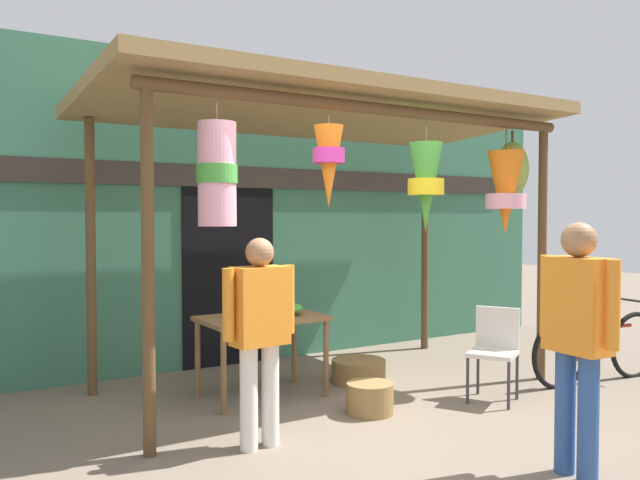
{
  "coord_description": "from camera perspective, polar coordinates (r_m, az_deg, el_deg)",
  "views": [
    {
      "loc": [
        -2.95,
        -4.13,
        1.68
      ],
      "look_at": [
        0.31,
        1.17,
        1.45
      ],
      "focal_mm": 35.96,
      "sensor_mm": 36.0,
      "label": 1
    }
  ],
  "objects": [
    {
      "name": "ground_plane",
      "position": [
        5.35,
        3.9,
        -16.19
      ],
      "size": [
        30.0,
        30.0,
        0.0
      ],
      "primitive_type": "plane",
      "color": "#756656"
    },
    {
      "name": "shop_facade",
      "position": [
        7.43,
        -8.17,
        2.35
      ],
      "size": [
        9.58,
        0.29,
        3.43
      ],
      "color": "#387056",
      "rests_on": "ground_plane"
    },
    {
      "name": "market_stall_canopy",
      "position": [
        6.22,
        2.46,
        9.59
      ],
      "size": [
        4.59,
        2.32,
        2.84
      ],
      "color": "brown",
      "rests_on": "ground_plane"
    },
    {
      "name": "display_table",
      "position": [
        6.01,
        -5.2,
        -7.62
      ],
      "size": [
        1.13,
        0.71,
        0.76
      ],
      "color": "brown",
      "rests_on": "ground_plane"
    },
    {
      "name": "flower_heap_on_table",
      "position": [
        5.98,
        -4.63,
        -6.15
      ],
      "size": [
        0.72,
        0.5,
        0.13
      ],
      "color": "green",
      "rests_on": "display_table"
    },
    {
      "name": "folding_chair",
      "position": [
        6.15,
        15.31,
        -9.01
      ],
      "size": [
        0.55,
        0.55,
        0.84
      ],
      "color": "beige",
      "rests_on": "ground_plane"
    },
    {
      "name": "wicker_basket_by_table",
      "position": [
        6.62,
        3.45,
        -11.56
      ],
      "size": [
        0.55,
        0.55,
        0.23
      ],
      "primitive_type": "cylinder",
      "color": "olive",
      "rests_on": "ground_plane"
    },
    {
      "name": "wicker_basket_spare",
      "position": [
        5.64,
        4.46,
        -13.85
      ],
      "size": [
        0.4,
        0.4,
        0.26
      ],
      "primitive_type": "cylinder",
      "color": "olive",
      "rests_on": "ground_plane"
    },
    {
      "name": "parked_bicycle",
      "position": [
        7.16,
        23.55,
        -8.8
      ],
      "size": [
        1.74,
        0.44,
        0.92
      ],
      "color": "black",
      "rests_on": "ground_plane"
    },
    {
      "name": "customer_foreground",
      "position": [
        4.68,
        -5.4,
        -7.59
      ],
      "size": [
        0.59,
        0.26,
        1.53
      ],
      "color": "silver",
      "rests_on": "ground_plane"
    },
    {
      "name": "shopper_by_bananas",
      "position": [
        4.44,
        21.95,
        -7.26
      ],
      "size": [
        0.24,
        0.59,
        1.64
      ],
      "color": "#2D5193",
      "rests_on": "ground_plane"
    }
  ]
}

